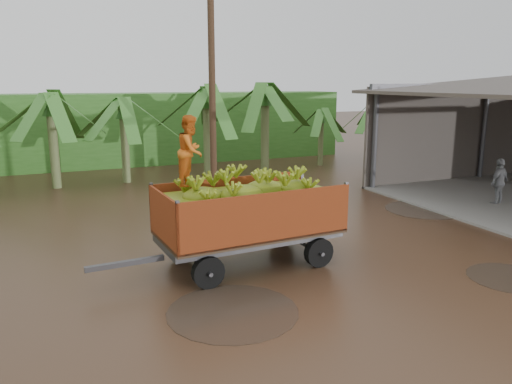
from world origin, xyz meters
The scene contains 6 objects.
ground centered at (0.00, 0.00, 0.00)m, with size 100.00×100.00×0.00m, color black.
hedge_north centered at (-2.00, 16.00, 1.80)m, with size 22.00×3.00×3.60m, color #2D661E.
banana_trailer centered at (-2.40, -0.11, 1.27)m, with size 5.80×2.27×3.49m.
man_grey centered at (7.70, 1.80, 0.82)m, with size 0.96×0.40×1.65m, color slate.
utility_pole centered at (-0.91, 6.95, 4.21)m, with size 1.20×0.24×8.30m.
banana_plants centered at (-5.24, 7.01, 1.89)m, with size 24.77×19.79×4.24m.
Camera 1 is at (-6.53, -10.41, 4.22)m, focal length 35.00 mm.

